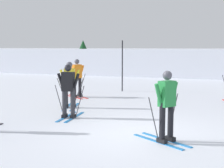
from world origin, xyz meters
TOP-DOWN VIEW (x-y plane):
  - ground_plane at (0.00, 0.00)m, footprint 120.00×120.00m
  - far_snow_ridge at (0.00, 19.69)m, footprint 80.00×8.81m
  - skier_orange at (-4.14, 5.08)m, footprint 1.53×1.21m
  - skier_yellow at (-3.29, 2.64)m, footprint 0.97×1.64m
  - skier_green at (0.82, -0.61)m, footprint 1.54×1.20m
  - skier_black at (-2.55, 1.04)m, footprint 1.00×1.63m
  - trail_marker_pole at (-2.80, 7.61)m, footprint 0.06×0.06m
  - conifer_far_left at (-9.35, 17.50)m, footprint 1.99×1.99m

SIDE VIEW (x-z plane):
  - ground_plane at x=0.00m, z-range 0.00..0.00m
  - skier_orange at x=-4.14m, z-range 0.06..1.77m
  - skier_yellow at x=-3.29m, z-range 0.06..1.77m
  - skier_black at x=-2.55m, z-range 0.06..1.77m
  - skier_green at x=0.82m, z-range 0.06..1.77m
  - far_snow_ridge at x=0.00m, z-range 0.00..2.08m
  - trail_marker_pole at x=-2.80m, z-range 0.00..2.57m
  - conifer_far_left at x=-9.35m, z-range 0.27..3.08m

